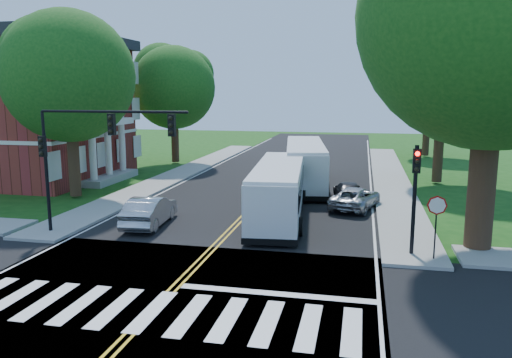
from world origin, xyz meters
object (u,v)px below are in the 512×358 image
(hatchback, at_px, (150,211))
(signal_nw, at_px, (90,142))
(suv, at_px, (355,198))
(dark_sedan, at_px, (348,191))
(signal_ne, at_px, (415,185))
(bus_follow, at_px, (305,163))
(bus_lead, at_px, (279,190))

(hatchback, bearing_deg, signal_nw, 49.02)
(suv, distance_m, dark_sedan, 2.37)
(suv, bearing_deg, dark_sedan, -62.73)
(signal_ne, relative_size, suv, 0.99)
(signal_nw, relative_size, bus_follow, 0.59)
(signal_nw, xyz_separation_m, suv, (11.68, 8.24, -3.75))
(dark_sedan, bearing_deg, signal_nw, 34.93)
(signal_nw, xyz_separation_m, bus_follow, (8.04, 14.62, -2.75))
(signal_nw, bearing_deg, dark_sedan, 43.34)
(bus_lead, xyz_separation_m, suv, (3.95, 2.95, -0.89))
(bus_follow, relative_size, suv, 2.71)
(signal_ne, relative_size, bus_follow, 0.36)
(signal_nw, distance_m, dark_sedan, 15.85)
(bus_lead, bearing_deg, suv, -148.50)
(bus_lead, relative_size, hatchback, 2.49)
(bus_lead, relative_size, dark_sedan, 2.91)
(bus_follow, xyz_separation_m, dark_sedan, (3.16, -4.06, -1.06))
(hatchback, xyz_separation_m, dark_sedan, (9.50, 8.22, -0.18))
(signal_nw, height_order, suv, signal_nw)
(signal_nw, distance_m, suv, 14.78)
(hatchback, distance_m, dark_sedan, 12.56)
(signal_nw, relative_size, bus_lead, 0.64)
(bus_lead, bearing_deg, hatchback, 20.70)
(bus_follow, relative_size, dark_sedan, 3.13)
(bus_follow, bearing_deg, hatchback, 54.63)
(bus_lead, bearing_deg, bus_follow, -97.19)
(dark_sedan, bearing_deg, bus_lead, 48.29)
(bus_follow, bearing_deg, signal_nw, 53.16)
(bus_follow, bearing_deg, signal_ne, 104.34)
(dark_sedan, bearing_deg, signal_ne, 96.77)
(signal_ne, relative_size, dark_sedan, 1.14)
(bus_lead, height_order, dark_sedan, bus_lead)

